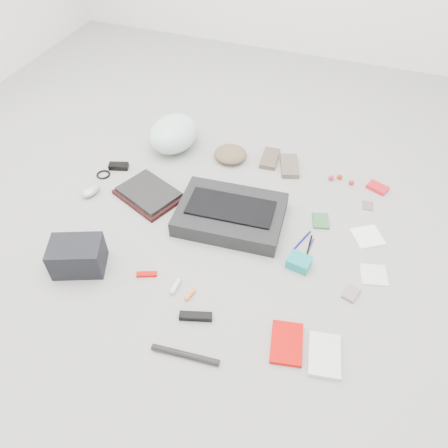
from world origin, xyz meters
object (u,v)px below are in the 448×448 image
(laptop, at_px, (149,192))
(camera_bag, at_px, (77,256))
(messenger_bag, at_px, (231,215))
(book_red, at_px, (287,343))
(accordion_wallet, at_px, (299,262))
(bike_helmet, at_px, (173,134))

(laptop, distance_m, camera_bag, 0.53)
(messenger_bag, xyz_separation_m, book_red, (0.43, -0.56, -0.03))
(messenger_bag, relative_size, laptop, 1.75)
(book_red, distance_m, accordion_wallet, 0.40)
(messenger_bag, distance_m, book_red, 0.71)
(bike_helmet, bearing_deg, laptop, -73.94)
(accordion_wallet, bearing_deg, laptop, 176.80)
(book_red, xyz_separation_m, accordion_wallet, (-0.05, 0.40, 0.02))
(laptop, distance_m, bike_helmet, 0.44)
(bike_helmet, height_order, book_red, bike_helmet)
(accordion_wallet, bearing_deg, messenger_bag, 166.08)
(messenger_bag, distance_m, laptop, 0.46)
(messenger_bag, relative_size, camera_bag, 2.27)
(camera_bag, xyz_separation_m, accordion_wallet, (0.92, 0.34, -0.05))
(laptop, xyz_separation_m, book_red, (0.89, -0.58, -0.02))
(bike_helmet, distance_m, camera_bag, 0.96)
(messenger_bag, xyz_separation_m, accordion_wallet, (0.38, -0.16, -0.02))
(accordion_wallet, bearing_deg, bike_helmet, 154.39)
(laptop, relative_size, book_red, 1.60)
(messenger_bag, height_order, laptop, messenger_bag)
(book_red, bearing_deg, laptop, 135.66)
(camera_bag, relative_size, book_red, 1.23)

